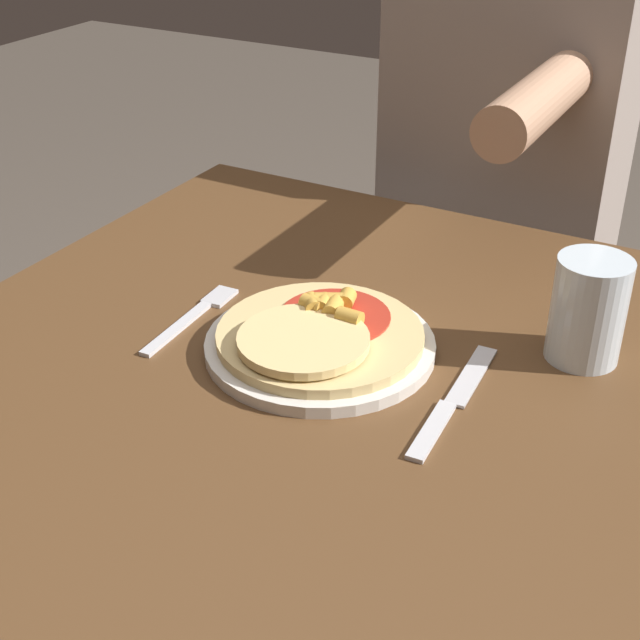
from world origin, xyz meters
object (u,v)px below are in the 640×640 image
Objects in this scene: pizza at (318,333)px; fork at (195,315)px; plate at (320,345)px; dining_table at (331,454)px; person_diner at (503,177)px; knife at (453,401)px; drinking_glass at (588,310)px.

fork is (-0.17, -0.00, -0.02)m from pizza.
plate is 1.47× the size of fork.
person_diner reaches higher than dining_table.
dining_table is 0.15m from pizza.
knife is 0.69m from person_diner.
knife is (0.17, -0.02, -0.02)m from pizza.
pizza is 0.18× the size of person_diner.
fork is at bearing -104.37° from person_diner.
dining_table is at bearing -4.14° from fork.
drinking_glass is (0.26, 0.13, 0.05)m from plate.
knife is (0.34, -0.02, 0.00)m from fork.
plate is at bearing -89.76° from person_diner.
dining_table is 3.60× the size of plate.
plate is 0.29m from drinking_glass.
person_diner reaches higher than plate.
person_diner reaches higher than pizza.
drinking_glass is at bearing 17.52° from fork.
pizza is at bearing 148.33° from dining_table.
person_diner is at bearing 90.19° from pizza.
pizza is at bearing -152.89° from drinking_glass.
fork is at bearing -162.48° from drinking_glass.
drinking_glass is (0.26, 0.13, 0.03)m from pizza.
fork is 0.34m from knife.
plate reaches higher than dining_table.
plate is at bearing 81.25° from pizza.
person_diner is at bearing 75.63° from fork.
dining_table is at bearing -87.57° from person_diner.
drinking_glass is at bearing 27.11° from pizza.
dining_table is 5.28× the size of fork.
person_diner reaches higher than drinking_glass.
drinking_glass is (0.43, 0.13, 0.06)m from fork.
knife is at bearing -120.84° from drinking_glass.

